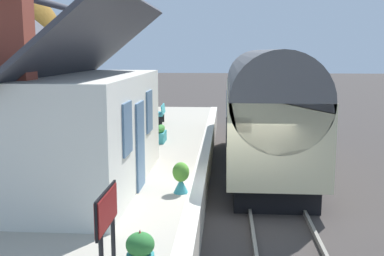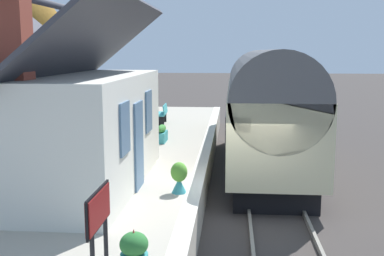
{
  "view_description": "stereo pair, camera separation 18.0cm",
  "coord_description": "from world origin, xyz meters",
  "views": [
    {
      "loc": [
        -11.32,
        0.49,
        4.28
      ],
      "look_at": [
        2.44,
        1.5,
        1.98
      ],
      "focal_mm": 43.43,
      "sensor_mm": 36.0,
      "label": 1
    },
    {
      "loc": [
        -11.31,
        0.31,
        4.28
      ],
      "look_at": [
        2.44,
        1.5,
        1.98
      ],
      "focal_mm": 43.43,
      "sensor_mm": 36.0,
      "label": 2
    }
  ],
  "objects": [
    {
      "name": "ground_plane",
      "position": [
        0.0,
        0.0,
        0.0
      ],
      "size": [
        160.0,
        160.0,
        0.0
      ],
      "primitive_type": "plane",
      "color": "#383330"
    },
    {
      "name": "bench_near_building",
      "position": [
        9.51,
        3.46,
        1.46
      ],
      "size": [
        1.42,
        0.5,
        0.88
      ],
      "color": "teal",
      "rests_on": "platform"
    },
    {
      "name": "station_sign_board",
      "position": [
        -5.8,
        1.98,
        2.17
      ],
      "size": [
        0.96,
        0.06,
        1.57
      ],
      "color": "black",
      "rests_on": "platform"
    },
    {
      "name": "planter_under_sign",
      "position": [
        -0.85,
        1.52,
        1.36
      ],
      "size": [
        0.39,
        0.39,
        0.73
      ],
      "color": "teal",
      "rests_on": "platform"
    },
    {
      "name": "platform",
      "position": [
        0.0,
        4.02,
        0.49
      ],
      "size": [
        32.0,
        6.04,
        0.98
      ],
      "primitive_type": "cube",
      "color": "#A39B8C",
      "rests_on": "ground"
    },
    {
      "name": "bench_by_lamp",
      "position": [
        6.85,
        3.71,
        1.46
      ],
      "size": [
        1.4,
        0.45,
        0.88
      ],
      "color": "teal",
      "rests_on": "platform"
    },
    {
      "name": "planter_edge_near",
      "position": [
        -4.85,
        1.74,
        1.3
      ],
      "size": [
        0.43,
        0.43,
        0.68
      ],
      "color": "teal",
      "rests_on": "platform"
    },
    {
      "name": "planter_bench_right",
      "position": [
        5.25,
        2.85,
        1.29
      ],
      "size": [
        0.92,
        0.32,
        0.64
      ],
      "color": "teal",
      "rests_on": "platform"
    },
    {
      "name": "station_building",
      "position": [
        -0.41,
        4.59,
        2.49
      ],
      "size": [
        6.63,
        4.34,
        5.42
      ],
      "color": "silver",
      "rests_on": "platform"
    },
    {
      "name": "tree_far_left",
      "position": [
        9.4,
        9.54,
        4.85
      ],
      "size": [
        2.98,
        3.19,
        6.8
      ],
      "color": "#4C3828",
      "rests_on": "ground"
    },
    {
      "name": "train",
      "position": [
        5.27,
        -0.9,
        2.22
      ],
      "size": [
        10.41,
        2.73,
        4.32
      ],
      "color": "black",
      "rests_on": "ground"
    },
    {
      "name": "rail_near",
      "position": [
        0.0,
        -1.62,
        0.07
      ],
      "size": [
        52.0,
        0.08,
        0.14
      ],
      "primitive_type": "cube",
      "color": "gray",
      "rests_on": "ground"
    },
    {
      "name": "rail_far",
      "position": [
        0.0,
        -0.18,
        0.07
      ],
      "size": [
        52.0,
        0.08,
        0.14
      ],
      "primitive_type": "cube",
      "color": "gray",
      "rests_on": "ground"
    },
    {
      "name": "platform_edge_coping",
      "position": [
        0.0,
        1.18,
        0.99
      ],
      "size": [
        32.0,
        0.36,
        0.02
      ],
      "primitive_type": "cube",
      "color": "beige",
      "rests_on": "platform"
    }
  ]
}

